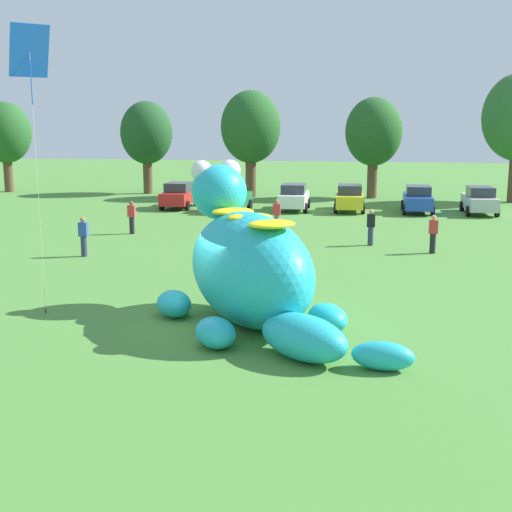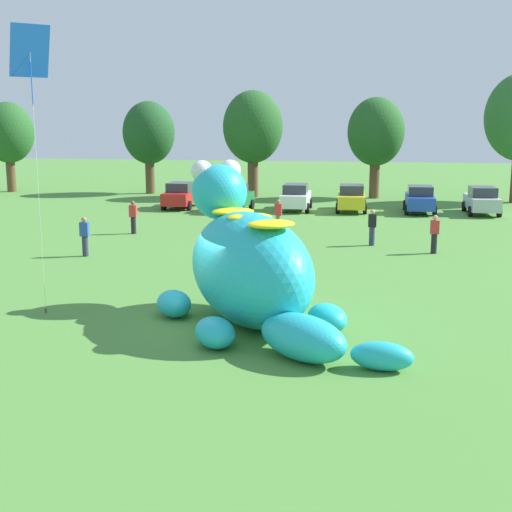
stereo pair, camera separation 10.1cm
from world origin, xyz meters
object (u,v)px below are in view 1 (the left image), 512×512
Objects in this scene: car_white at (294,197)px; spectator_far_side at (433,234)px; spectator_by_cars at (132,217)px; tethered_flying_kite at (30,56)px; giant_inflatable_creature at (251,267)px; car_red at (179,195)px; car_yellow at (349,198)px; car_green at (232,198)px; spectator_near_inflatable at (371,227)px; spectator_mid_field at (84,237)px; car_blue at (418,199)px; spectator_wandering at (277,216)px; car_silver at (480,200)px.

spectator_far_side is at bearing -60.34° from car_white.
tethered_flying_kite is (2.51, -14.65, 6.74)m from spectator_by_cars.
giant_inflatable_creature is 4.49× the size of spectator_far_side.
spectator_far_side is at bearing -41.14° from car_red.
tethered_flying_kite is at bearing -83.12° from car_red.
spectator_far_side is (4.17, -13.77, -0.01)m from car_yellow.
car_green is at bearing 132.96° from spectator_far_side.
car_white is 13.12m from spectator_near_inflatable.
spectator_mid_field is at bearing -158.56° from spectator_near_inflatable.
car_blue reaches higher than spectator_near_inflatable.
car_green is 8.75m from spectator_wandering.
spectator_near_inflatable is 1.00× the size of spectator_wandering.
car_green reaches higher than spectator_wandering.
tethered_flying_kite is at bearing -106.07° from spectator_wandering.
car_yellow is 14.39m from spectator_far_side.
car_red is 10.72m from spectator_by_cars.
giant_inflatable_creature reaches higher than spectator_near_inflatable.
spectator_near_inflatable is 1.00× the size of spectator_far_side.
car_red and car_yellow have the same top height.
spectator_mid_field is (-15.03, -17.08, -0.01)m from car_blue.
spectator_wandering is at bearing 95.51° from giant_inflatable_creature.
tethered_flying_kite reaches higher than spectator_near_inflatable.
car_red reaches higher than spectator_near_inflatable.
car_silver reaches higher than spectator_wandering.
car_yellow is at bearing 106.83° from spectator_far_side.
car_yellow is 20.14m from spectator_mid_field.
car_white is (3.90, 1.11, 0.00)m from car_green.
car_red reaches higher than spectator_wandering.
car_silver is at bearing 74.16° from spectator_far_side.
car_yellow reaches higher than spectator_mid_field.
spectator_near_inflatable is (-2.86, -12.29, -0.01)m from car_blue.
tethered_flying_kite is (-12.41, -11.84, 6.74)m from spectator_far_side.
car_blue is 2.40× the size of spectator_by_cars.
spectator_far_side is (-0.14, -13.81, -0.01)m from car_blue.
car_blue is 3.78m from car_silver.
car_green is 17.11m from spectator_far_side.
car_red is at bearing 96.88° from tethered_flying_kite.
giant_inflatable_creature is at bearing -86.12° from car_white.
car_blue is at bearing 36.14° from spectator_by_cars.
car_silver is (15.58, 1.29, 0.00)m from car_green.
tethered_flying_kite is (-9.69, -13.36, 6.74)m from spectator_near_inflatable.
car_red is at bearing 136.73° from spectator_near_inflatable.
car_white is at bearing 0.85° from car_red.
tethered_flying_kite reaches higher than car_red.
car_white reaches higher than spectator_far_side.
car_red is at bearing 131.80° from spectator_wandering.
car_blue is 0.99× the size of car_silver.
car_silver is (8.09, 0.04, 0.00)m from car_yellow.
car_yellow is at bearing -179.54° from car_blue.
spectator_wandering is (-7.77, -9.06, -0.01)m from car_blue.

